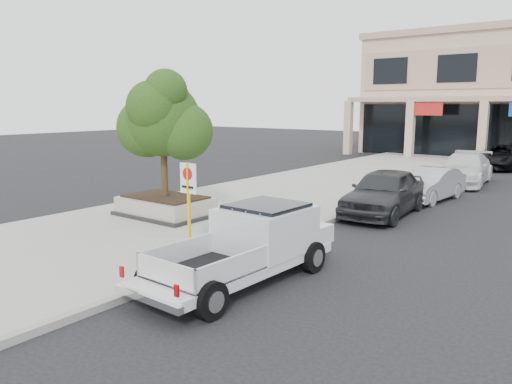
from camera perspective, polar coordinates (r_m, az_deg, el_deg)
ground at (r=11.66m, az=2.10°, el=-9.58°), size 120.00×120.00×0.00m
sidewalk at (r=19.47m, az=-0.90°, el=-1.38°), size 8.00×52.00×0.15m
curb at (r=17.35m, az=9.41°, el=-2.91°), size 0.20×52.00×0.15m
planter at (r=17.36m, az=-10.29°, el=-1.58°), size 3.20×2.20×0.68m
planter_tree at (r=17.04m, az=-9.91°, el=8.17°), size 2.90×2.55×4.00m
no_parking_sign at (r=12.85m, az=-7.72°, el=-0.29°), size 0.55×0.09×2.30m
hedge at (r=14.86m, az=1.34°, el=-2.80°), size 1.10×0.99×0.93m
pickup_truck at (r=10.97m, az=-1.95°, el=-6.31°), size 2.13×5.32×1.65m
curb_car_a at (r=18.32m, az=14.41°, el=-0.01°), size 2.32×5.00×1.66m
curb_car_b at (r=21.66m, az=19.26°, el=0.82°), size 1.82×4.20×1.34m
curb_car_c at (r=26.80m, az=22.73°, el=2.46°), size 2.63×5.45×1.53m
curb_car_d at (r=34.25m, az=26.18°, el=3.62°), size 2.88×5.45×1.46m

